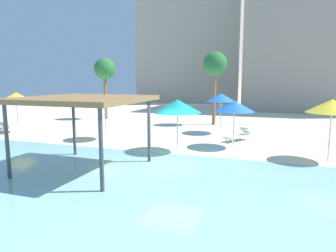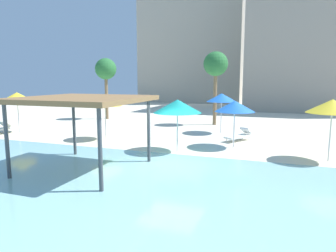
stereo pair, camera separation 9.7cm
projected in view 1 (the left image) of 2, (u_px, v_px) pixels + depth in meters
ground_plane at (172, 164)px, 13.13m from camera, size 80.00×80.00×0.00m
lagoon_water at (109, 213)px, 8.23m from camera, size 44.00×13.50×0.04m
shade_pavilion at (83, 101)px, 11.77m from camera, size 4.53×4.53×2.91m
beach_umbrella_teal_0 at (177, 106)px, 14.96m from camera, size 2.38×2.38×2.61m
beach_umbrella_yellow_1 at (105, 101)px, 18.07m from camera, size 1.97×1.97×2.56m
beach_umbrella_blue_2 at (221, 98)px, 20.29m from camera, size 2.01×2.01×2.67m
beach_umbrella_blue_3 at (235, 106)px, 15.99m from camera, size 2.09×2.09×2.48m
beach_umbrella_yellow_5 at (16, 97)px, 20.35m from camera, size 2.10×2.10×2.73m
beach_umbrella_yellow_6 at (332, 106)px, 13.20m from camera, size 2.16×2.16×2.73m
lounge_chair_0 at (239, 135)px, 18.02m from camera, size 1.53×1.92×0.74m
palm_tree_0 at (105, 70)px, 27.40m from camera, size 1.90×1.90×5.47m
palm_tree_1 at (215, 65)px, 23.79m from camera, size 1.90×1.90×5.73m
hotel_block_0 at (193, 39)px, 49.90m from camera, size 16.06×10.08×20.40m
hotel_block_1 at (324, 38)px, 35.14m from camera, size 17.24×10.13×16.55m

